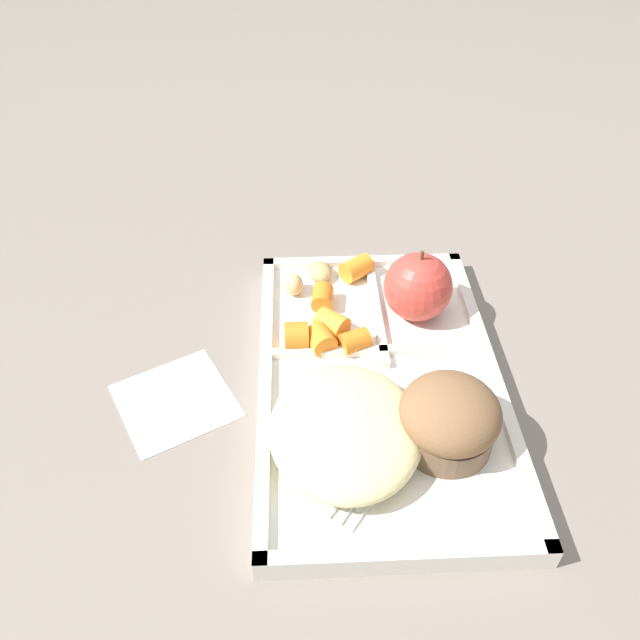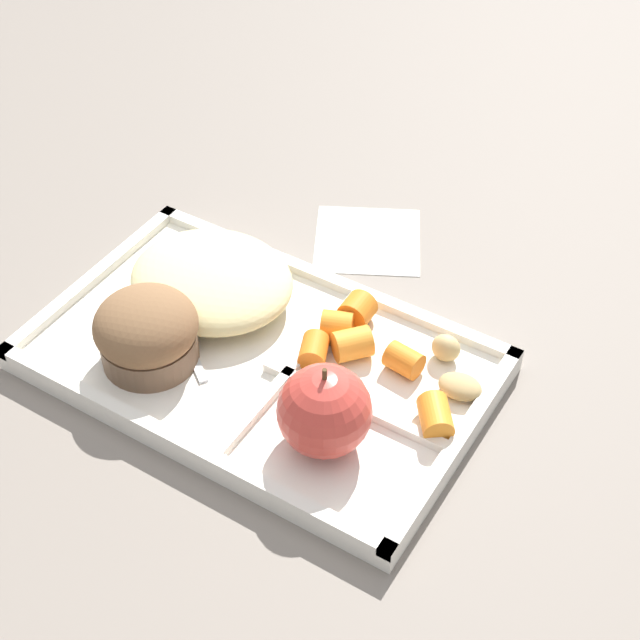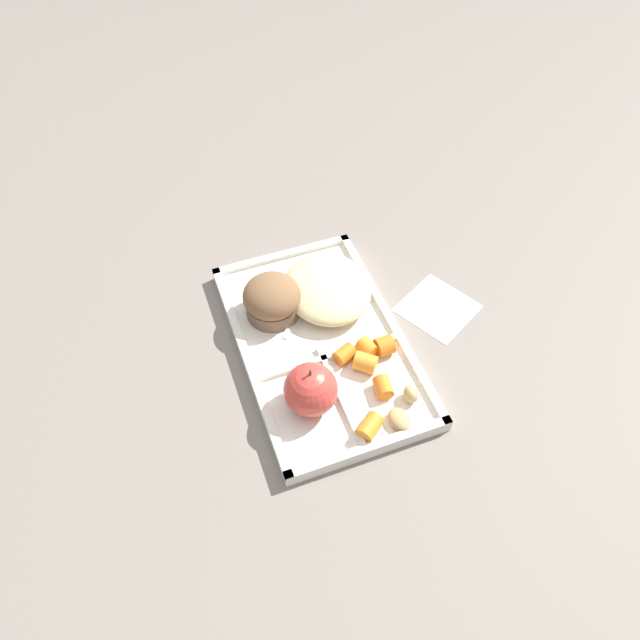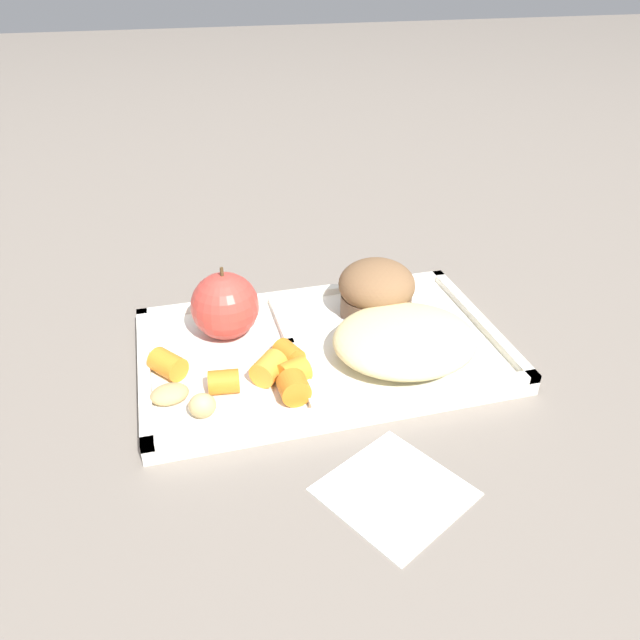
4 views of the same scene
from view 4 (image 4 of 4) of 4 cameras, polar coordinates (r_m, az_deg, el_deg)
The scene contains 19 objects.
ground at distance 0.65m, azimuth 0.19°, elevation -3.53°, with size 6.00×6.00×0.00m, color slate.
lunch_tray at distance 0.64m, azimuth 0.10°, elevation -2.93°, with size 0.37×0.23×0.02m.
green_apple at distance 0.65m, azimuth -8.82°, elevation 1.31°, with size 0.07×0.07×0.08m.
bran_muffin at distance 0.68m, azimuth 5.27°, elevation 2.76°, with size 0.08×0.08×0.06m.
carrot_slice_near_corner at distance 0.59m, azimuth -4.79°, elevation -4.51°, with size 0.03×0.03×0.03m, color orange.
carrot_slice_back at distance 0.61m, azimuth -13.96°, elevation -4.03°, with size 0.02×0.02×0.03m, color orange.
carrot_slice_small at distance 0.58m, azimuth -8.92°, elevation -5.69°, with size 0.02×0.02×0.03m, color orange.
carrot_slice_diagonal at distance 0.61m, azimuth -2.94°, elevation -3.17°, with size 0.02×0.02×0.03m, color orange.
carrot_slice_center at distance 0.58m, azimuth -2.43°, elevation -4.90°, with size 0.03×0.03×0.03m, color orange.
carrot_slice_tilted at distance 0.56m, azimuth -2.44°, elevation -6.30°, with size 0.03×0.03×0.02m, color orange.
potato_chunk_large at distance 0.58m, azimuth -13.81°, elevation -6.70°, with size 0.03×0.04×0.02m, color tan.
potato_chunk_golden at distance 0.55m, azimuth -10.88°, elevation -7.82°, with size 0.02×0.02×0.02m, color tan.
egg_noodle_pile at distance 0.62m, azimuth 7.88°, elevation -1.79°, with size 0.15×0.13×0.04m, color beige.
meatball_back at distance 0.60m, azimuth 7.42°, elevation -3.26°, with size 0.03×0.03×0.03m, color #755B4C.
meatball_side at distance 0.62m, azimuth 5.24°, elevation -1.76°, with size 0.04×0.04×0.04m, color brown.
meatball_front at distance 0.61m, azimuth 8.52°, elevation -2.93°, with size 0.03×0.03×0.03m, color #755B4C.
meatball_center at distance 0.62m, azimuth 6.74°, elevation -2.03°, with size 0.03×0.03×0.03m, color brown.
plastic_fork at distance 0.66m, azimuth 8.86°, elevation -1.55°, with size 0.14×0.11×0.00m.
paper_napkin at distance 0.51m, azimuth 6.96°, elevation -15.52°, with size 0.10×0.10×0.00m, color white.
Camera 4 is at (-0.14, -0.51, 0.37)m, focal length 34.42 mm.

